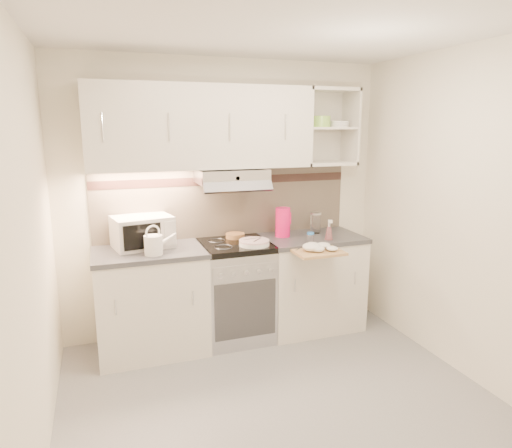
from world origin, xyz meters
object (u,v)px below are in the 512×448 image
watering_can (154,244)px  cutting_board (317,251)px  plate_stack (254,243)px  spray_bottle (329,231)px  microwave (142,232)px  pink_pitcher (283,222)px  glass_jar (315,223)px  electric_range (236,290)px

watering_can → cutting_board: size_ratio=0.69×
plate_stack → spray_bottle: 0.71m
watering_can → cutting_board: 1.35m
watering_can → cutting_board: bearing=-29.9°
watering_can → plate_stack: size_ratio=1.07×
microwave → pink_pitcher: (1.27, -0.04, 0.00)m
glass_jar → spray_bottle: (-0.00, -0.28, -0.02)m
electric_range → microwave: size_ratio=1.70×
microwave → plate_stack: (0.91, -0.27, -0.11)m
pink_pitcher → glass_jar: bearing=4.0°
electric_range → glass_jar: size_ratio=4.50×
microwave → cutting_board: microwave is taller
electric_range → watering_can: bearing=-168.1°
electric_range → glass_jar: 1.01m
plate_stack → spray_bottle: size_ratio=1.34×
electric_range → cutting_board: 0.84m
watering_can → glass_jar: size_ratio=1.40×
electric_range → watering_can: (-0.72, -0.15, 0.54)m
electric_range → spray_bottle: (0.83, -0.18, 0.53)m
microwave → plate_stack: size_ratio=2.02×
plate_stack → pink_pitcher: bearing=31.8°
microwave → spray_bottle: 1.65m
watering_can → spray_bottle: bearing=-20.3°
pink_pitcher → microwave: bearing=177.0°
spray_bottle → cutting_board: bearing=-112.5°
watering_can → pink_pitcher: size_ratio=1.03×
glass_jar → spray_bottle: bearing=-90.8°
microwave → watering_can: (0.07, -0.27, -0.05)m
electric_range → watering_can: 0.91m
watering_can → glass_jar: bearing=-10.0°
microwave → pink_pitcher: pink_pitcher is taller
pink_pitcher → plate_stack: bearing=-149.2°
microwave → glass_jar: (1.62, -0.01, -0.03)m
watering_can → electric_range: bearing=-7.3°
watering_can → plate_stack: (0.85, 0.00, -0.06)m
plate_stack → microwave: bearing=163.8°
watering_can → pink_pitcher: bearing=-8.7°
plate_stack → watering_can: bearing=-179.9°
plate_stack → glass_jar: 0.76m
microwave → cutting_board: size_ratio=1.31×
electric_range → spray_bottle: size_ratio=4.61×
electric_range → plate_stack: size_ratio=3.43×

